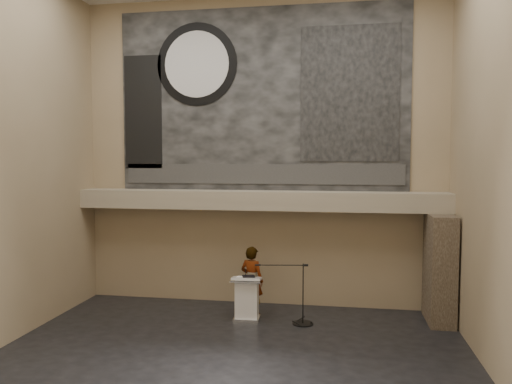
# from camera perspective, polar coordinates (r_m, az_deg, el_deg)

# --- Properties ---
(floor) EXTENTS (10.00, 10.00, 0.00)m
(floor) POSITION_cam_1_polar(r_m,az_deg,el_deg) (10.75, -3.02, -18.49)
(floor) COLOR black
(floor) RESTS_ON ground
(wall_back) EXTENTS (10.00, 0.02, 8.50)m
(wall_back) POSITION_cam_1_polar(r_m,az_deg,el_deg) (13.87, 0.56, 4.56)
(wall_back) COLOR #8E7A5A
(wall_back) RESTS_ON floor
(wall_front) EXTENTS (10.00, 0.02, 8.50)m
(wall_front) POSITION_cam_1_polar(r_m,az_deg,el_deg) (6.10, -11.46, 5.31)
(wall_front) COLOR #8E7A5A
(wall_front) RESTS_ON floor
(wall_left) EXTENTS (0.02, 8.00, 8.50)m
(wall_left) POSITION_cam_1_polar(r_m,az_deg,el_deg) (12.07, -27.01, 4.23)
(wall_left) COLOR #8E7A5A
(wall_left) RESTS_ON floor
(wall_right) EXTENTS (0.02, 8.00, 8.50)m
(wall_right) POSITION_cam_1_polar(r_m,az_deg,el_deg) (10.09, 25.89, 4.41)
(wall_right) COLOR #8E7A5A
(wall_right) RESTS_ON floor
(soffit) EXTENTS (10.00, 0.80, 0.50)m
(soffit) POSITION_cam_1_polar(r_m,az_deg,el_deg) (13.52, 0.28, -0.94)
(soffit) COLOR gray
(soffit) RESTS_ON wall_back
(sprinkler_left) EXTENTS (0.04, 0.04, 0.06)m
(sprinkler_left) POSITION_cam_1_polar(r_m,az_deg,el_deg) (13.85, -6.30, -2.02)
(sprinkler_left) COLOR #B2893D
(sprinkler_left) RESTS_ON soffit
(sprinkler_right) EXTENTS (0.04, 0.04, 0.06)m
(sprinkler_right) POSITION_cam_1_polar(r_m,az_deg,el_deg) (13.32, 8.35, -2.27)
(sprinkler_right) COLOR #B2893D
(sprinkler_right) RESTS_ON soffit
(banner) EXTENTS (8.00, 0.05, 5.00)m
(banner) POSITION_cam_1_polar(r_m,az_deg,el_deg) (13.93, 0.54, 10.53)
(banner) COLOR black
(banner) RESTS_ON wall_back
(banner_text_strip) EXTENTS (7.76, 0.02, 0.55)m
(banner_text_strip) POSITION_cam_1_polar(r_m,az_deg,el_deg) (13.80, 0.51, 2.07)
(banner_text_strip) COLOR #2C2C2C
(banner_text_strip) RESTS_ON banner
(banner_clock_rim) EXTENTS (2.30, 0.02, 2.30)m
(banner_clock_rim) POSITION_cam_1_polar(r_m,az_deg,el_deg) (14.43, -6.78, 14.29)
(banner_clock_rim) COLOR black
(banner_clock_rim) RESTS_ON banner
(banner_clock_face) EXTENTS (1.84, 0.02, 1.84)m
(banner_clock_face) POSITION_cam_1_polar(r_m,az_deg,el_deg) (14.41, -6.81, 14.30)
(banner_clock_face) COLOR silver
(banner_clock_face) RESTS_ON banner
(banner_building_print) EXTENTS (2.60, 0.02, 3.60)m
(banner_building_print) POSITION_cam_1_polar(r_m,az_deg,el_deg) (13.73, 10.64, 10.98)
(banner_building_print) COLOR black
(banner_building_print) RESTS_ON banner
(banner_brick_print) EXTENTS (1.10, 0.02, 3.20)m
(banner_brick_print) POSITION_cam_1_polar(r_m,az_deg,el_deg) (14.78, -12.78, 8.88)
(banner_brick_print) COLOR black
(banner_brick_print) RESTS_ON banner
(stone_pier) EXTENTS (0.60, 1.40, 2.70)m
(stone_pier) POSITION_cam_1_polar(r_m,az_deg,el_deg) (13.36, 20.25, -8.19)
(stone_pier) COLOR #3E3226
(stone_pier) RESTS_ON floor
(lectern) EXTENTS (0.74, 0.54, 1.13)m
(lectern) POSITION_cam_1_polar(r_m,az_deg,el_deg) (12.85, -1.05, -12.09)
(lectern) COLOR silver
(lectern) RESTS_ON floor
(binder) EXTENTS (0.36, 0.32, 0.04)m
(binder) POSITION_cam_1_polar(r_m,az_deg,el_deg) (12.72, -0.85, -9.62)
(binder) COLOR black
(binder) RESTS_ON lectern
(papers) EXTENTS (0.27, 0.34, 0.00)m
(papers) POSITION_cam_1_polar(r_m,az_deg,el_deg) (12.68, -1.81, -9.74)
(papers) COLOR white
(papers) RESTS_ON lectern
(speaker_person) EXTENTS (0.77, 0.64, 1.80)m
(speaker_person) POSITION_cam_1_polar(r_m,az_deg,el_deg) (13.20, -0.47, -10.09)
(speaker_person) COLOR silver
(speaker_person) RESTS_ON floor
(mic_stand) EXTENTS (1.43, 0.52, 1.51)m
(mic_stand) POSITION_cam_1_polar(r_m,az_deg,el_deg) (12.72, 5.19, -13.82)
(mic_stand) COLOR black
(mic_stand) RESTS_ON floor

